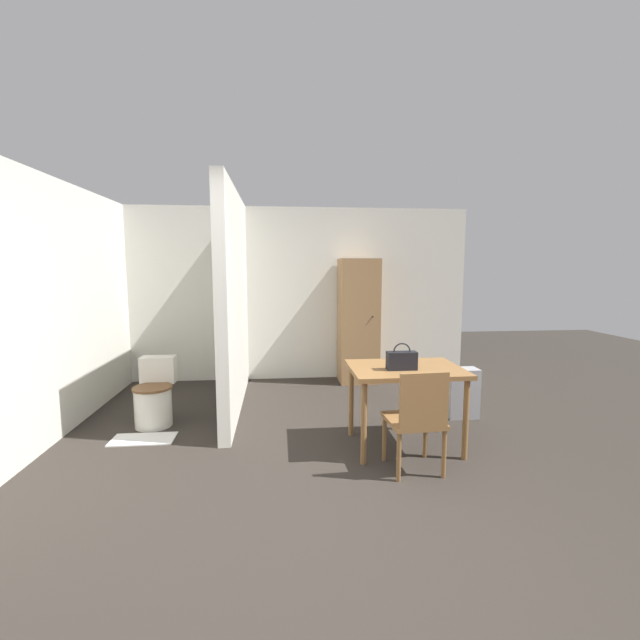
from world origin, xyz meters
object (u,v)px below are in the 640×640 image
at_px(space_heater, 462,393).
at_px(toilet, 155,397).
at_px(dining_table, 405,377).
at_px(handbag, 402,360).
at_px(wooden_cabinet, 358,321).
at_px(wooden_chair, 417,417).

bearing_deg(space_heater, toilet, 177.96).
distance_m(dining_table, handbag, 0.21).
height_order(handbag, space_heater, handbag).
bearing_deg(wooden_cabinet, toilet, -149.03).
bearing_deg(handbag, wooden_cabinet, 88.53).
xyz_separation_m(handbag, space_heater, (0.93, 0.78, -0.56)).
distance_m(dining_table, wooden_cabinet, 2.29).
bearing_deg(wooden_chair, toilet, 147.73).
distance_m(toilet, handbag, 2.61).
distance_m(wooden_chair, handbag, 0.56).
xyz_separation_m(toilet, handbag, (2.39, -0.90, 0.54)).
relative_size(dining_table, wooden_chair, 1.17).
height_order(wooden_chair, toilet, wooden_chair).
bearing_deg(wooden_chair, wooden_cabinet, 85.64).
distance_m(wooden_cabinet, space_heater, 1.91).
xyz_separation_m(wooden_chair, space_heater, (0.91, 1.21, -0.19)).
xyz_separation_m(wooden_cabinet, space_heater, (0.86, -1.59, -0.61)).
xyz_separation_m(dining_table, wooden_cabinet, (-0.00, 2.28, 0.23)).
distance_m(handbag, wooden_cabinet, 2.37).
bearing_deg(dining_table, handbag, -125.85).
bearing_deg(wooden_cabinet, space_heater, -61.41).
bearing_deg(space_heater, wooden_chair, -127.15).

